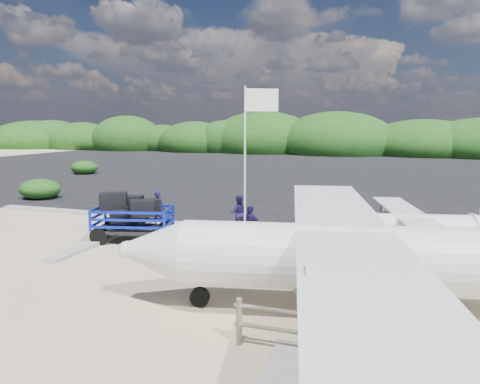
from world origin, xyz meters
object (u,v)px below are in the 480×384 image
(crew_a, at_px, (158,208))
(crew_c, at_px, (250,226))
(flagpole, at_px, (245,249))
(aircraft_small, at_px, (257,165))
(baggage_cart, at_px, (134,241))
(signboard, at_px, (252,264))
(crew_b, at_px, (239,213))

(crew_a, distance_m, crew_c, 5.11)
(crew_a, bearing_deg, flagpole, 149.54)
(crew_a, xyz_separation_m, crew_c, (4.80, -1.77, -0.05))
(flagpole, xyz_separation_m, crew_c, (0.08, 0.44, 0.77))
(aircraft_small, bearing_deg, crew_c, 93.13)
(baggage_cart, distance_m, signboard, 5.35)
(flagpole, distance_m, aircraft_small, 32.93)
(flagpole, height_order, crew_c, flagpole)
(flagpole, bearing_deg, crew_a, 154.91)
(signboard, bearing_deg, flagpole, 95.08)
(aircraft_small, bearing_deg, signboard, 93.30)
(crew_b, xyz_separation_m, crew_c, (1.15, -2.13, 0.00))
(baggage_cart, bearing_deg, flagpole, -10.43)
(crew_a, height_order, aircraft_small, crew_a)
(baggage_cart, bearing_deg, aircraft_small, 83.57)
(signboard, relative_size, crew_b, 1.15)
(flagpole, bearing_deg, crew_b, 112.65)
(baggage_cart, distance_m, crew_c, 4.67)
(crew_c, xyz_separation_m, aircraft_small, (-8.45, 31.41, -0.77))
(crew_c, bearing_deg, baggage_cart, 20.16)
(baggage_cart, bearing_deg, signboard, -27.42)
(crew_c, bearing_deg, flagpole, 91.50)
(signboard, height_order, crew_b, crew_b)
(baggage_cart, distance_m, aircraft_small, 32.31)
(crew_a, relative_size, aircraft_small, 0.27)
(flagpole, xyz_separation_m, aircraft_small, (-8.37, 31.85, 0.00))
(crew_b, height_order, aircraft_small, crew_b)
(flagpole, distance_m, crew_c, 0.89)
(flagpole, height_order, signboard, flagpole)
(flagpole, xyz_separation_m, signboard, (0.72, -1.53, 0.00))
(baggage_cart, xyz_separation_m, crew_c, (4.55, 0.67, 0.77))
(crew_c, bearing_deg, crew_b, -49.80)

